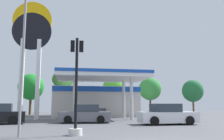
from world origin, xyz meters
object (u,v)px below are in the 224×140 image
Objects in this scene: car_1 at (167,115)px; tree_5 at (193,91)px; tree_4 at (150,89)px; corner_streetlamp at (23,39)px; station_pole_sign at (31,43)px; traffic_signal_1 at (76,97)px; tree_3 at (114,88)px; car_2 at (85,114)px; tree_1 at (31,87)px; tree_2 at (63,80)px.

car_1 is 0.79× the size of tree_5.
car_1 is 20.03m from tree_4.
corner_streetlamp reaches higher than tree_5.
station_pole_sign is 2.53× the size of traffic_signal_1.
car_1 is at bearing 31.24° from corner_streetlamp.
traffic_signal_1 is at bearing -116.40° from tree_4.
corner_streetlamp is at bearing -171.32° from traffic_signal_1.
traffic_signal_1 is 24.68m from tree_3.
tree_5 is (19.50, 24.79, 1.83)m from traffic_signal_1.
corner_streetlamp reaches higher than tree_3.
tree_1 reaches higher than car_2.
tree_3 is 25.73m from corner_streetlamp.
car_2 is 16.94m from tree_3.
tree_2 is 1.13× the size of tree_4.
tree_4 is at bearing -177.20° from tree_5.
car_1 is at bearing -122.93° from tree_5.
tree_2 reaches higher than car_2.
traffic_signal_1 is at bearing -97.19° from car_2.
car_2 is 0.76× the size of tree_4.
tree_4 reaches higher than car_2.
car_2 is 9.92m from corner_streetlamp.
tree_5 is (18.49, 16.77, 3.01)m from car_2.
tree_4 is 28.84m from corner_streetlamp.
tree_3 is at bearing 75.38° from traffic_signal_1.
tree_5 is (13.30, 1.00, -0.29)m from tree_3.
tree_2 reaches higher than tree_5.
tree_1 is (-1.65, 12.21, -3.63)m from station_pole_sign.
tree_4 is at bearing -3.36° from tree_1.
car_1 is 0.56× the size of corner_streetlamp.
car_1 is 8.82m from traffic_signal_1.
tree_2 is at bearing 86.87° from corner_streetlamp.
tree_1 reaches higher than tree_4.
car_1 is 11.72m from corner_streetlamp.
tree_5 reaches higher than car_1.
car_1 is 24.12m from tree_1.
car_2 is 0.80× the size of tree_3.
tree_5 is at bearing 4.28° from tree_3.
tree_1 is 26.10m from corner_streetlamp.
tree_4 is at bearing 59.40° from corner_streetlamp.
corner_streetlamp is (1.73, -13.67, -3.14)m from station_pole_sign.
tree_3 is 5.95m from tree_4.
car_1 is 1.00× the size of car_2.
tree_4 reaches higher than car_1.
tree_4 reaches higher than tree_5.
station_pole_sign is at bearing -82.31° from tree_1.
tree_5 is at bearing 3.73° from tree_2.
corner_streetlamp is (-9.47, -5.74, 3.86)m from car_1.
traffic_signal_1 reaches higher than car_2.
station_pole_sign reaches higher than traffic_signal_1.
traffic_signal_1 is at bearing -142.26° from car_1.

